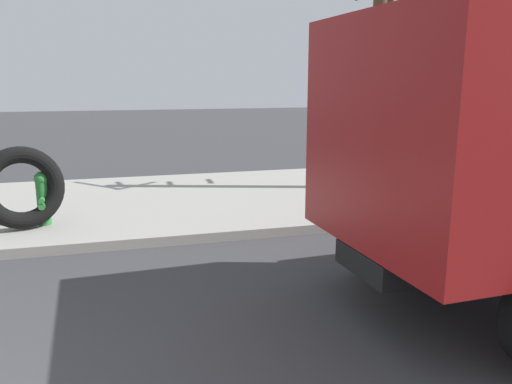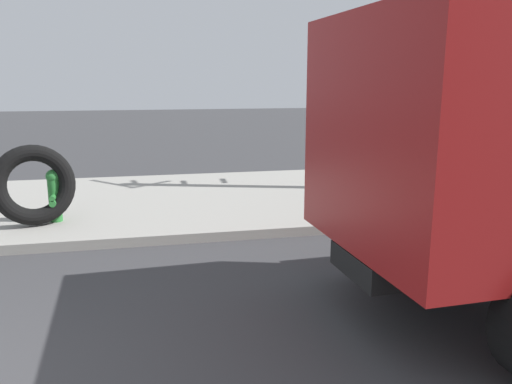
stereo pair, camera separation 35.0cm
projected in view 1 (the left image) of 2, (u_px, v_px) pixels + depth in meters
sidewalk_curb at (33, 210)px, 9.29m from camera, size 36.00×5.00×0.15m
fire_hydrant at (43, 197)px, 8.02m from camera, size 0.22×0.50×0.85m
loose_tire at (22, 188)px, 7.77m from camera, size 1.33×0.77×1.28m
bare_tree at (378, 39)px, 10.31m from camera, size 1.44×1.45×6.29m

